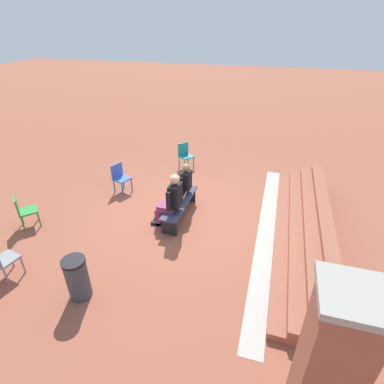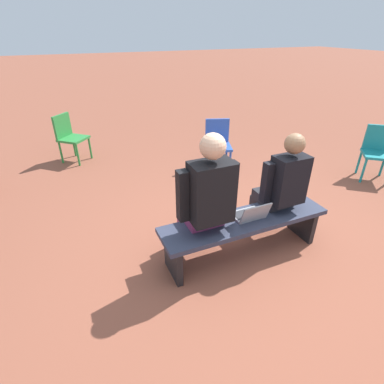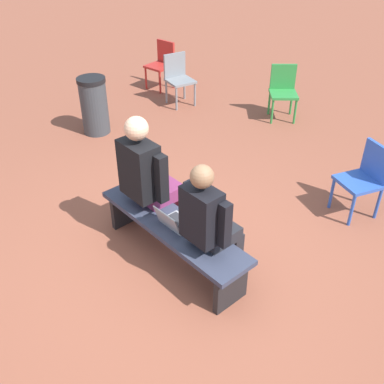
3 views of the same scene
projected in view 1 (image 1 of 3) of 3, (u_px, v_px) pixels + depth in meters
The scene contains 13 objects.
ground_plane at pixel (183, 214), 7.94m from camera, with size 60.00×60.00×0.00m, color brown.
concrete_strip at pixel (266, 230), 7.31m from camera, with size 6.68×0.40×0.01m, color #A8A399.
brick_steps at pixel (309, 230), 6.97m from camera, with size 5.88×1.20×0.60m.
brick_pillar_left_of_steps at pixel (326, 372), 3.16m from camera, with size 0.64×0.64×2.45m.
bench at pixel (180, 205), 7.67m from camera, with size 1.80×0.44×0.45m.
person_student at pixel (183, 184), 7.89m from camera, with size 0.52×0.65×1.31m.
person_adult at pixel (171, 199), 7.14m from camera, with size 0.59×0.75×1.42m.
laptop at pixel (181, 199), 7.64m from camera, with size 0.32×0.29×0.21m.
plastic_chair_mid_courtyard at pixel (185, 154), 10.25m from camera, with size 0.59×0.59×0.84m.
plastic_chair_by_pillar at pixel (24, 210), 7.24m from camera, with size 0.59×0.59×0.84m.
plastic_chair_foreground at pixel (120, 176), 8.79m from camera, with size 0.54×0.54×0.84m.
plastic_chair_far_right at pixel (1, 259), 5.74m from camera, with size 0.49×0.49×0.84m.
litter_bin at pixel (77, 278), 5.39m from camera, with size 0.42×0.42×0.86m.
Camera 1 is at (6.26, 2.07, 4.47)m, focal length 28.00 mm.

